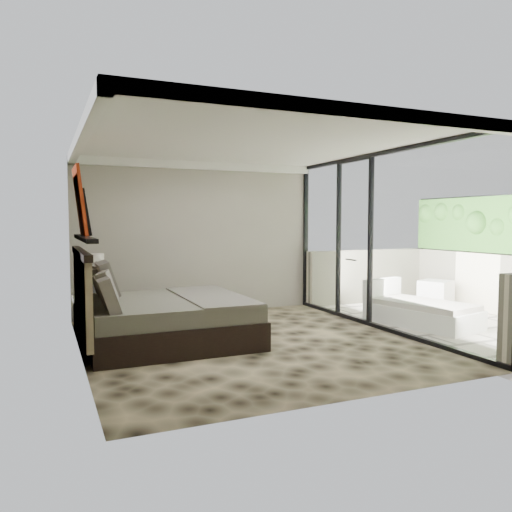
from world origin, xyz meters
name	(u,v)px	position (x,y,z in m)	size (l,w,h in m)	color
floor	(250,342)	(0.00, 0.00, 0.00)	(5.00, 5.00, 0.00)	black
ceiling	(250,143)	(0.00, 0.00, 2.79)	(4.50, 5.00, 0.02)	silver
back_wall	(198,238)	(0.00, 2.49, 1.40)	(4.50, 0.02, 2.80)	gray
left_wall	(80,247)	(-2.24, 0.00, 1.40)	(0.02, 5.00, 2.80)	gray
glass_wall	(382,241)	(2.25, 0.00, 1.40)	(0.08, 5.00, 2.80)	white
terrace_slab	(452,325)	(3.75, 0.00, -0.06)	(3.00, 5.00, 0.12)	beige
parapet_far	(510,285)	(5.10, 0.00, 0.55)	(0.30, 5.00, 1.10)	beige
foliage_hedge	(512,225)	(5.10, 0.00, 1.65)	(0.36, 4.60, 1.10)	#3C7324
picture_ledge	(85,238)	(-2.18, 0.10, 1.50)	(0.12, 2.20, 0.05)	black
bed	(160,317)	(-1.17, 0.48, 0.37)	(2.30, 2.22, 1.27)	black
nightstand	(91,312)	(-1.99, 1.84, 0.27)	(0.53, 0.53, 0.53)	black
table_lamp	(92,269)	(-1.95, 1.79, 0.95)	(0.37, 0.37, 0.68)	black
abstract_canvas	(80,201)	(-2.19, 0.55, 1.97)	(0.04, 0.90, 0.90)	red
framed_print	(86,212)	(-2.14, 0.37, 1.82)	(0.03, 0.50, 0.60)	black
ottoman	(436,294)	(4.45, 1.15, 0.27)	(0.54, 0.54, 0.54)	silver
lounger	(419,312)	(3.04, 0.03, 0.22)	(1.26, 1.93, 0.70)	white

